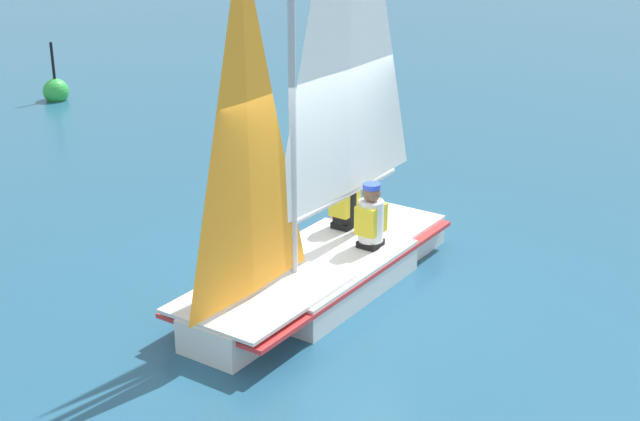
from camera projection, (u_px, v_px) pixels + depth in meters
ground_plane at (320, 288)px, 10.41m from camera, size 260.00×260.00×0.00m
sailboat_main at (321, 213)px, 10.09m from camera, size 3.65×3.91×5.81m
sailor_helm at (371, 226)px, 10.53m from camera, size 0.42×0.43×1.16m
sailor_crew at (344, 209)px, 11.11m from camera, size 0.42×0.43×1.16m
buoy_marker at (56, 91)px, 18.84m from camera, size 0.54×0.54×1.31m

